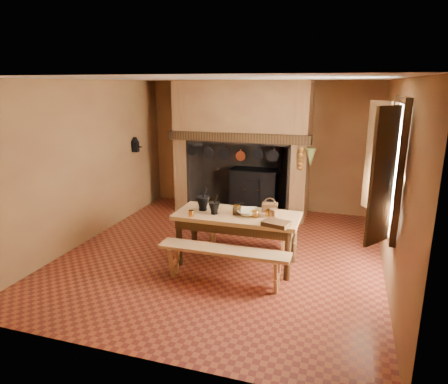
{
  "coord_description": "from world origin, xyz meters",
  "views": [
    {
      "loc": [
        1.86,
        -5.84,
        2.72
      ],
      "look_at": [
        -0.08,
        0.3,
        0.98
      ],
      "focal_mm": 32.0,
      "sensor_mm": 36.0,
      "label": 1
    }
  ],
  "objects_px": {
    "iron_range": "(255,189)",
    "work_table": "(237,222)",
    "bench_front": "(224,257)",
    "mixing_bowl": "(248,212)",
    "coffee_grinder": "(237,210)",
    "wicker_basket": "(270,207)"
  },
  "relations": [
    {
      "from": "wicker_basket",
      "to": "work_table",
      "type": "bearing_deg",
      "value": -154.2
    },
    {
      "from": "bench_front",
      "to": "coffee_grinder",
      "type": "distance_m",
      "value": 0.83
    },
    {
      "from": "bench_front",
      "to": "wicker_basket",
      "type": "xyz_separation_m",
      "value": [
        0.45,
        0.95,
        0.49
      ]
    },
    {
      "from": "iron_range",
      "to": "coffee_grinder",
      "type": "xyz_separation_m",
      "value": [
        0.36,
        -2.74,
        0.4
      ]
    },
    {
      "from": "mixing_bowl",
      "to": "coffee_grinder",
      "type": "bearing_deg",
      "value": -175.49
    },
    {
      "from": "bench_front",
      "to": "mixing_bowl",
      "type": "xyz_separation_m",
      "value": [
        0.18,
        0.68,
        0.47
      ]
    },
    {
      "from": "iron_range",
      "to": "wicker_basket",
      "type": "height_order",
      "value": "iron_range"
    },
    {
      "from": "bench_front",
      "to": "work_table",
      "type": "bearing_deg",
      "value": 90.0
    },
    {
      "from": "iron_range",
      "to": "bench_front",
      "type": "relative_size",
      "value": 0.86
    },
    {
      "from": "mixing_bowl",
      "to": "wicker_basket",
      "type": "xyz_separation_m",
      "value": [
        0.27,
        0.27,
        0.03
      ]
    },
    {
      "from": "iron_range",
      "to": "mixing_bowl",
      "type": "height_order",
      "value": "iron_range"
    },
    {
      "from": "work_table",
      "to": "coffee_grinder",
      "type": "xyz_separation_m",
      "value": [
        0.0,
        -0.02,
        0.2
      ]
    },
    {
      "from": "coffee_grinder",
      "to": "wicker_basket",
      "type": "height_order",
      "value": "wicker_basket"
    },
    {
      "from": "iron_range",
      "to": "wicker_basket",
      "type": "bearing_deg",
      "value": -71.86
    },
    {
      "from": "bench_front",
      "to": "wicker_basket",
      "type": "height_order",
      "value": "wicker_basket"
    },
    {
      "from": "work_table",
      "to": "coffee_grinder",
      "type": "distance_m",
      "value": 0.2
    },
    {
      "from": "iron_range",
      "to": "wicker_basket",
      "type": "relative_size",
      "value": 6.54
    },
    {
      "from": "iron_range",
      "to": "mixing_bowl",
      "type": "relative_size",
      "value": 4.63
    },
    {
      "from": "work_table",
      "to": "bench_front",
      "type": "xyz_separation_m",
      "value": [
        -0.0,
        -0.68,
        -0.29
      ]
    },
    {
      "from": "coffee_grinder",
      "to": "mixing_bowl",
      "type": "relative_size",
      "value": 0.55
    },
    {
      "from": "work_table",
      "to": "mixing_bowl",
      "type": "height_order",
      "value": "mixing_bowl"
    },
    {
      "from": "iron_range",
      "to": "work_table",
      "type": "height_order",
      "value": "iron_range"
    }
  ]
}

